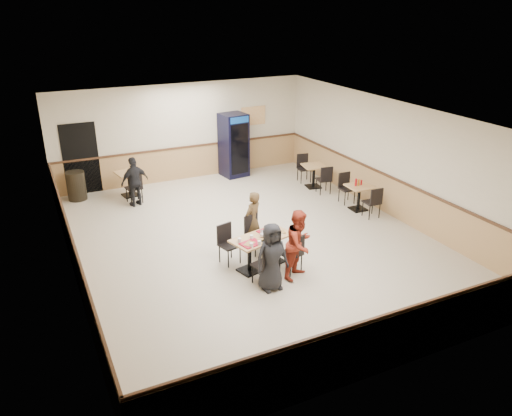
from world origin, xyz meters
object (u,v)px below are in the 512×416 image
diner_woman_right (299,244)px  diner_woman_left (272,257)px  main_table (261,247)px  side_table_near (359,194)px  side_table_far (314,173)px  pepsi_cooler (234,145)px  diner_man_opposite (253,220)px  trash_bin (76,186)px  back_table (129,180)px  lone_diner (135,182)px

diner_woman_right → diner_woman_left: bearing=165.1°
main_table → diner_woman_right: size_ratio=0.98×
side_table_near → side_table_far: (-0.17, 2.04, 0.01)m
side_table_far → pepsi_cooler: (-1.73, 2.08, 0.55)m
pepsi_cooler → diner_man_opposite: bearing=-115.6°
diner_man_opposite → trash_bin: size_ratio=1.66×
diner_man_opposite → trash_bin: bearing=-85.1°
diner_woman_left → back_table: (-1.40, 6.30, -0.22)m
trash_bin → side_table_near: bearing=-31.0°
main_table → trash_bin: size_ratio=1.73×
side_table_far → back_table: 5.47m
main_table → diner_man_opposite: diner_man_opposite is taller
side_table_near → back_table: (-5.37, 3.73, 0.02)m
diner_woman_left → diner_man_opposite: 1.80m
diner_woman_left → side_table_near: size_ratio=2.03×
diner_man_opposite → side_table_far: diner_man_opposite is taller
diner_woman_left → pepsi_cooler: bearing=71.7°
pepsi_cooler → trash_bin: pepsi_cooler is taller
lone_diner → side_table_far: lone_diner is taller
back_table → trash_bin: bearing=166.2°
diner_man_opposite → back_table: bearing=-96.8°
diner_man_opposite → pepsi_cooler: size_ratio=0.68×
pepsi_cooler → trash_bin: (-4.90, -0.04, -0.60)m
diner_woman_left → back_table: diner_woman_left is taller
back_table → lone_diner: bearing=-90.0°
diner_woman_right → back_table: bearing=79.9°
diner_woman_left → diner_man_opposite: bearing=75.4°
diner_woman_right → trash_bin: (-3.55, 6.46, -0.32)m
side_table_far → pepsi_cooler: size_ratio=0.37×
diner_woman_right → side_table_far: 5.40m
diner_woman_left → diner_woman_right: diner_woman_right is taller
diner_woman_left → pepsi_cooler: 7.01m
side_table_far → lone_diner: bearing=170.5°
lone_diner → side_table_far: size_ratio=1.87×
trash_bin → diner_woman_right: bearing=-61.2°
diner_woman_left → side_table_near: 4.74m
main_table → side_table_near: 4.13m
diner_woman_right → side_table_near: (3.25, 2.38, -0.28)m
diner_woman_right → side_table_far: diner_woman_right is taller
pepsi_cooler → back_table: bearing=179.3°
side_table_far → pepsi_cooler: pepsi_cooler is taller
diner_woman_left → diner_woman_right: (0.72, 0.19, 0.04)m
diner_woman_left → diner_man_opposite: size_ratio=1.02×
diner_woman_right → diner_man_opposite: bearing=71.7°
diner_woman_right → back_table: (-2.12, 6.11, -0.25)m
trash_bin → back_table: bearing=-13.8°
diner_woman_left → trash_bin: bearing=111.9°
diner_woman_right → side_table_near: diner_woman_right is taller
main_table → side_table_far: size_ratio=1.92×
main_table → back_table: (-1.61, 5.42, 0.01)m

